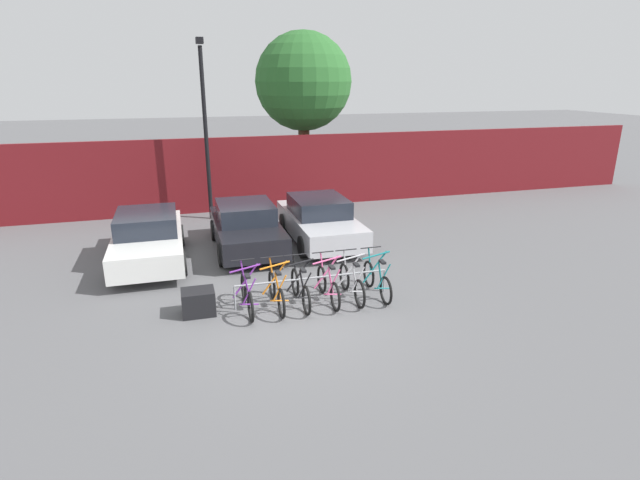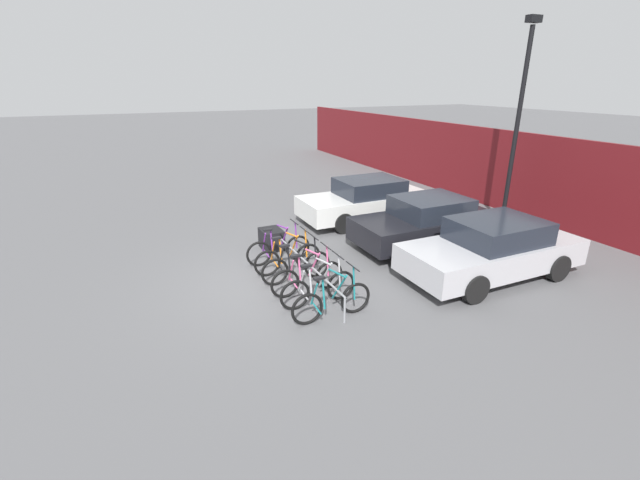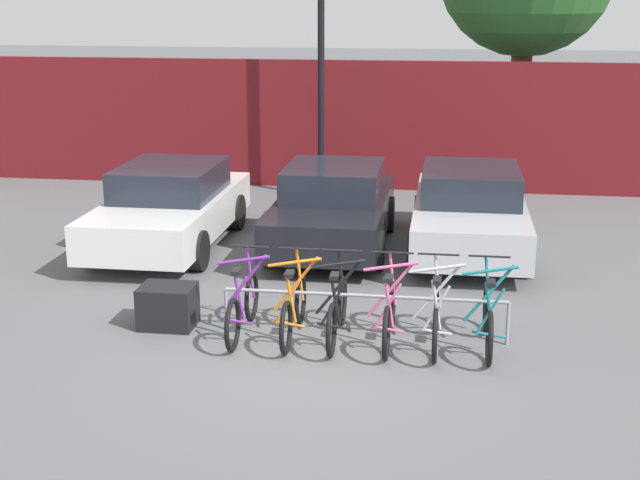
{
  "view_description": "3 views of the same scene",
  "coord_description": "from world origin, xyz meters",
  "px_view_note": "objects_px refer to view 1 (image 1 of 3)",
  "views": [
    {
      "loc": [
        -2.2,
        -9.48,
        4.87
      ],
      "look_at": [
        1.25,
        2.44,
        0.84
      ],
      "focal_mm": 28.0,
      "sensor_mm": 36.0,
      "label": 1
    },
    {
      "loc": [
        8.66,
        -2.79,
        4.4
      ],
      "look_at": [
        1.09,
        0.73,
        1.28
      ],
      "focal_mm": 24.0,
      "sensor_mm": 36.0,
      "label": 2
    },
    {
      "loc": [
        1.53,
        -9.8,
        4.2
      ],
      "look_at": [
        -0.26,
        2.51,
        0.73
      ],
      "focal_mm": 50.0,
      "sensor_mm": 36.0,
      "label": 3
    }
  ],
  "objects_px": {
    "bicycle_black": "(300,289)",
    "car_white": "(148,238)",
    "lamp_post": "(205,122)",
    "bicycle_purple": "(247,295)",
    "car_silver": "(319,220)",
    "bike_rack": "(312,280)",
    "bicycle_orange": "(276,292)",
    "bicycle_teal": "(377,280)",
    "cargo_crate": "(198,302)",
    "bicycle_silver": "(352,283)",
    "tree_behind_hoarding": "(303,82)",
    "bicycle_pink": "(328,286)",
    "car_black": "(246,227)"
  },
  "relations": [
    {
      "from": "bike_rack",
      "to": "cargo_crate",
      "type": "distance_m",
      "value": 2.56
    },
    {
      "from": "bicycle_silver",
      "to": "bicycle_black",
      "type": "bearing_deg",
      "value": 178.27
    },
    {
      "from": "bike_rack",
      "to": "car_white",
      "type": "xyz_separation_m",
      "value": [
        -3.68,
        3.71,
        0.21
      ]
    },
    {
      "from": "car_silver",
      "to": "bicycle_teal",
      "type": "bearing_deg",
      "value": -87.79
    },
    {
      "from": "bicycle_orange",
      "to": "car_silver",
      "type": "relative_size",
      "value": 0.39
    },
    {
      "from": "car_black",
      "to": "bicycle_silver",
      "type": "bearing_deg",
      "value": -66.48
    },
    {
      "from": "bicycle_purple",
      "to": "car_silver",
      "type": "xyz_separation_m",
      "value": [
        2.88,
        4.29,
        0.31
      ]
    },
    {
      "from": "bicycle_orange",
      "to": "tree_behind_hoarding",
      "type": "relative_size",
      "value": 0.25
    },
    {
      "from": "bike_rack",
      "to": "tree_behind_hoarding",
      "type": "distance_m",
      "value": 11.72
    },
    {
      "from": "bicycle_teal",
      "to": "car_white",
      "type": "height_order",
      "value": "car_white"
    },
    {
      "from": "bicycle_orange",
      "to": "bicycle_black",
      "type": "bearing_deg",
      "value": 1.37
    },
    {
      "from": "bicycle_teal",
      "to": "cargo_crate",
      "type": "relative_size",
      "value": 2.44
    },
    {
      "from": "bicycle_silver",
      "to": "bicycle_teal",
      "type": "height_order",
      "value": "same"
    },
    {
      "from": "car_white",
      "to": "bicycle_silver",
      "type": "bearing_deg",
      "value": -40.17
    },
    {
      "from": "bike_rack",
      "to": "bicycle_black",
      "type": "distance_m",
      "value": 0.37
    },
    {
      "from": "bicycle_pink",
      "to": "cargo_crate",
      "type": "height_order",
      "value": "bicycle_pink"
    },
    {
      "from": "bicycle_silver",
      "to": "bicycle_teal",
      "type": "bearing_deg",
      "value": -1.73
    },
    {
      "from": "bicycle_silver",
      "to": "bicycle_teal",
      "type": "xyz_separation_m",
      "value": [
        0.63,
        0.0,
        0.0
      ]
    },
    {
      "from": "bicycle_black",
      "to": "bicycle_pink",
      "type": "relative_size",
      "value": 1.0
    },
    {
      "from": "bicycle_purple",
      "to": "cargo_crate",
      "type": "relative_size",
      "value": 2.44
    },
    {
      "from": "bicycle_teal",
      "to": "bicycle_purple",
      "type": "bearing_deg",
      "value": -177.0
    },
    {
      "from": "car_white",
      "to": "tree_behind_hoarding",
      "type": "distance_m",
      "value": 10.13
    },
    {
      "from": "bicycle_orange",
      "to": "cargo_crate",
      "type": "bearing_deg",
      "value": 176.14
    },
    {
      "from": "bicycle_black",
      "to": "car_white",
      "type": "bearing_deg",
      "value": 128.46
    },
    {
      "from": "bicycle_silver",
      "to": "cargo_crate",
      "type": "height_order",
      "value": "bicycle_silver"
    },
    {
      "from": "bicycle_silver",
      "to": "car_black",
      "type": "height_order",
      "value": "car_black"
    },
    {
      "from": "bicycle_purple",
      "to": "cargo_crate",
      "type": "distance_m",
      "value": 1.05
    },
    {
      "from": "bicycle_black",
      "to": "car_silver",
      "type": "distance_m",
      "value": 4.62
    },
    {
      "from": "car_silver",
      "to": "bicycle_silver",
      "type": "bearing_deg",
      "value": -96.12
    },
    {
      "from": "bicycle_orange",
      "to": "car_silver",
      "type": "xyz_separation_m",
      "value": [
        2.23,
        4.29,
        0.31
      ]
    },
    {
      "from": "bicycle_purple",
      "to": "bicycle_silver",
      "type": "distance_m",
      "value": 2.42
    },
    {
      "from": "bicycle_purple",
      "to": "car_silver",
      "type": "distance_m",
      "value": 5.18
    },
    {
      "from": "bicycle_teal",
      "to": "lamp_post",
      "type": "distance_m",
      "value": 9.12
    },
    {
      "from": "bicycle_black",
      "to": "car_white",
      "type": "height_order",
      "value": "car_white"
    },
    {
      "from": "bicycle_purple",
      "to": "bicycle_orange",
      "type": "xyz_separation_m",
      "value": [
        0.65,
        0.0,
        0.0
      ]
    },
    {
      "from": "bicycle_silver",
      "to": "bicycle_orange",
      "type": "bearing_deg",
      "value": 178.27
    },
    {
      "from": "bicycle_black",
      "to": "bicycle_orange",
      "type": "bearing_deg",
      "value": 177.48
    },
    {
      "from": "bicycle_black",
      "to": "car_black",
      "type": "height_order",
      "value": "car_black"
    },
    {
      "from": "bike_rack",
      "to": "bicycle_orange",
      "type": "height_order",
      "value": "bicycle_orange"
    },
    {
      "from": "tree_behind_hoarding",
      "to": "lamp_post",
      "type": "bearing_deg",
      "value": -146.45
    },
    {
      "from": "bicycle_black",
      "to": "bicycle_silver",
      "type": "bearing_deg",
      "value": -2.52
    },
    {
      "from": "bicycle_orange",
      "to": "bicycle_silver",
      "type": "distance_m",
      "value": 1.77
    },
    {
      "from": "car_silver",
      "to": "tree_behind_hoarding",
      "type": "height_order",
      "value": "tree_behind_hoarding"
    },
    {
      "from": "bicycle_black",
      "to": "cargo_crate",
      "type": "relative_size",
      "value": 2.44
    },
    {
      "from": "bicycle_pink",
      "to": "car_black",
      "type": "bearing_deg",
      "value": 103.02
    },
    {
      "from": "lamp_post",
      "to": "tree_behind_hoarding",
      "type": "distance_m",
      "value": 5.23
    },
    {
      "from": "bike_rack",
      "to": "bicycle_purple",
      "type": "bearing_deg",
      "value": -174.43
    },
    {
      "from": "bike_rack",
      "to": "car_white",
      "type": "relative_size",
      "value": 0.82
    },
    {
      "from": "bicycle_purple",
      "to": "car_white",
      "type": "relative_size",
      "value": 0.39
    },
    {
      "from": "car_white",
      "to": "lamp_post",
      "type": "height_order",
      "value": "lamp_post"
    }
  ]
}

